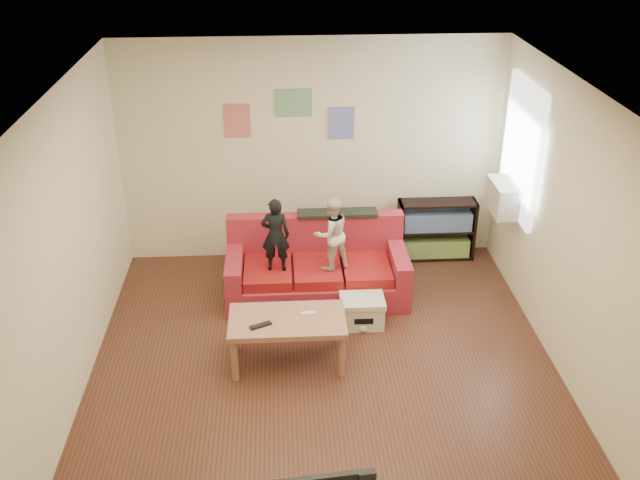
{
  "coord_description": "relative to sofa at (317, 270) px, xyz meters",
  "views": [
    {
      "loc": [
        -0.38,
        -5.45,
        4.28
      ],
      "look_at": [
        0.0,
        0.8,
        1.05
      ],
      "focal_mm": 40.0,
      "sensor_mm": 36.0,
      "label": 1
    }
  ],
  "objects": [
    {
      "name": "file_box",
      "position": [
        0.44,
        -0.67,
        -0.13
      ],
      "size": [
        0.46,
        0.35,
        0.32
      ],
      "color": "white",
      "rests_on": "ground"
    },
    {
      "name": "artwork_right",
      "position": [
        0.34,
        0.96,
        1.4
      ],
      "size": [
        0.3,
        0.01,
        0.38
      ],
      "primitive_type": "cube",
      "color": "#727FCC",
      "rests_on": "room_shell"
    },
    {
      "name": "tissue",
      "position": [
        0.44,
        -0.82,
        -0.25
      ],
      "size": [
        0.11,
        0.11,
        0.09
      ],
      "primitive_type": "sphere",
      "rotation": [
        0.0,
        0.0,
        0.33
      ],
      "color": "silver",
      "rests_on": "ground"
    },
    {
      "name": "window",
      "position": [
        2.21,
        0.13,
        1.34
      ],
      "size": [
        0.04,
        1.08,
        1.48
      ],
      "primitive_type": "cube",
      "color": "white",
      "rests_on": "room_shell"
    },
    {
      "name": "artwork_center",
      "position": [
        -0.21,
        0.96,
        1.65
      ],
      "size": [
        0.42,
        0.01,
        0.32
      ],
      "primitive_type": "cube",
      "color": "#72B27F",
      "rests_on": "room_shell"
    },
    {
      "name": "coffee_table",
      "position": [
        -0.36,
        -1.28,
        0.14
      ],
      "size": [
        1.12,
        0.62,
        0.5
      ],
      "color": "#B17960",
      "rests_on": "ground"
    },
    {
      "name": "room_shell",
      "position": [
        -0.01,
        -1.52,
        1.05
      ],
      "size": [
        4.52,
        5.02,
        2.72
      ],
      "color": "#563022",
      "rests_on": "ground"
    },
    {
      "name": "sofa",
      "position": [
        0.0,
        0.0,
        0.0
      ],
      "size": [
        2.01,
        0.92,
        0.88
      ],
      "color": "#AA2539",
      "rests_on": "ground"
    },
    {
      "name": "bookshelf",
      "position": [
        1.52,
        0.78,
        0.04
      ],
      "size": [
        0.94,
        0.28,
        0.75
      ],
      "color": "black",
      "rests_on": "ground"
    },
    {
      "name": "game_controller",
      "position": [
        -0.16,
        -1.23,
        0.22
      ],
      "size": [
        0.14,
        0.05,
        0.03
      ],
      "primitive_type": "cube",
      "rotation": [
        0.0,
        0.0,
        0.09
      ],
      "color": "white",
      "rests_on": "coffee_table"
    },
    {
      "name": "child_a",
      "position": [
        -0.45,
        -0.17,
        0.54
      ],
      "size": [
        0.32,
        0.22,
        0.84
      ],
      "primitive_type": "imported",
      "rotation": [
        0.0,
        0.0,
        3.08
      ],
      "color": "black",
      "rests_on": "sofa"
    },
    {
      "name": "artwork_left",
      "position": [
        -0.86,
        0.96,
        1.45
      ],
      "size": [
        0.3,
        0.01,
        0.4
      ],
      "primitive_type": "cube",
      "color": "#D87266",
      "rests_on": "room_shell"
    },
    {
      "name": "child_b",
      "position": [
        0.15,
        -0.17,
        0.54
      ],
      "size": [
        0.5,
        0.45,
        0.83
      ],
      "primitive_type": "imported",
      "rotation": [
        0.0,
        0.0,
        3.56
      ],
      "color": "silver",
      "rests_on": "sofa"
    },
    {
      "name": "remote",
      "position": [
        -0.61,
        -1.4,
        0.22
      ],
      "size": [
        0.21,
        0.14,
        0.02
      ],
      "primitive_type": "cube",
      "rotation": [
        0.0,
        0.0,
        0.43
      ],
      "color": "black",
      "rests_on": "coffee_table"
    },
    {
      "name": "ac_unit",
      "position": [
        2.09,
        0.13,
        0.78
      ],
      "size": [
        0.28,
        0.55,
        0.35
      ],
      "primitive_type": "cube",
      "color": "#B7B2A3",
      "rests_on": "window"
    }
  ]
}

